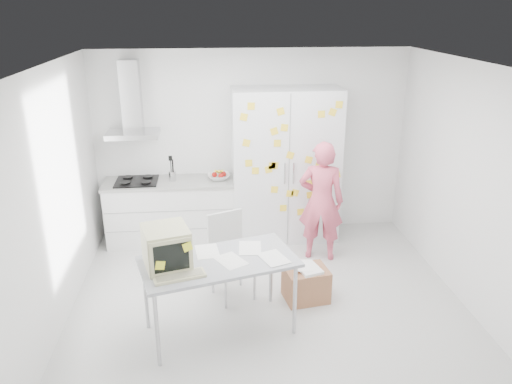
{
  "coord_description": "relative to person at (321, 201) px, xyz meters",
  "views": [
    {
      "loc": [
        -0.63,
        -5.03,
        3.26
      ],
      "look_at": [
        -0.06,
        0.73,
        1.08
      ],
      "focal_mm": 35.0,
      "sensor_mm": 36.0,
      "label": 1
    }
  ],
  "objects": [
    {
      "name": "range_hood",
      "position": [
        -2.48,
        0.86,
        1.14
      ],
      "size": [
        0.7,
        0.48,
        1.01
      ],
      "color": "silver",
      "rests_on": "walls"
    },
    {
      "name": "person",
      "position": [
        0.0,
        0.0,
        0.0
      ],
      "size": [
        0.67,
        0.53,
        1.64
      ],
      "primitive_type": "imported",
      "rotation": [
        0.0,
        0.0,
        2.89
      ],
      "color": "#D9546D",
      "rests_on": "ground"
    },
    {
      "name": "walls",
      "position": [
        -0.83,
        -0.25,
        0.53
      ],
      "size": [
        4.52,
        4.01,
        2.7
      ],
      "color": "white",
      "rests_on": "ground"
    },
    {
      "name": "ceiling",
      "position": [
        -0.83,
        -0.97,
        1.88
      ],
      "size": [
        4.5,
        4.0,
        0.02
      ],
      "primitive_type": "cube",
      "color": "white",
      "rests_on": "walls"
    },
    {
      "name": "tall_cabinet",
      "position": [
        -0.38,
        0.7,
        0.28
      ],
      "size": [
        1.5,
        0.68,
        2.2
      ],
      "color": "silver",
      "rests_on": "ground"
    },
    {
      "name": "desk",
      "position": [
        -1.71,
        -1.57,
        0.12
      ],
      "size": [
        1.71,
        1.16,
        1.24
      ],
      "rotation": [
        0.0,
        0.0,
        0.27
      ],
      "color": "#9C9EA6",
      "rests_on": "ground"
    },
    {
      "name": "floor",
      "position": [
        -0.83,
        -0.97,
        -0.83
      ],
      "size": [
        4.5,
        4.0,
        0.02
      ],
      "primitive_type": "cube",
      "color": "silver",
      "rests_on": "ground"
    },
    {
      "name": "cardboard_box",
      "position": [
        -0.38,
        -1.02,
        -0.62
      ],
      "size": [
        0.54,
        0.46,
        0.43
      ],
      "rotation": [
        0.0,
        0.0,
        0.16
      ],
      "color": "#9F6845",
      "rests_on": "ground"
    },
    {
      "name": "chair",
      "position": [
        -1.25,
        -0.8,
        -0.25
      ],
      "size": [
        0.6,
        0.6,
        1.01
      ],
      "rotation": [
        0.0,
        0.0,
        0.39
      ],
      "color": "silver",
      "rests_on": "ground"
    },
    {
      "name": "counter_run",
      "position": [
        -2.03,
        0.73,
        -0.35
      ],
      "size": [
        1.84,
        0.63,
        1.28
      ],
      "color": "white",
      "rests_on": "ground"
    }
  ]
}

